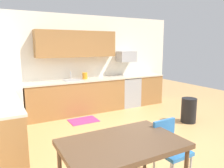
# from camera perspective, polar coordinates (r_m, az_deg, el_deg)

# --- Properties ---
(ground_plane) EXTENTS (12.00, 12.00, 0.00)m
(ground_plane) POSITION_cam_1_polar(r_m,az_deg,el_deg) (4.45, 6.43, -14.84)
(ground_plane) COLOR tan
(wall_back) EXTENTS (5.80, 0.10, 2.70)m
(wall_back) POSITION_cam_1_polar(r_m,az_deg,el_deg) (6.40, -7.17, 5.38)
(wall_back) COLOR silver
(wall_back) RESTS_ON ground
(cabinet_run_back) EXTENTS (2.72, 0.60, 0.90)m
(cabinet_run_back) POSITION_cam_1_polar(r_m,az_deg,el_deg) (6.08, -9.17, -3.52)
(cabinet_run_back) COLOR olive
(cabinet_run_back) RESTS_ON ground
(cabinet_run_back_right) EXTENTS (0.83, 0.60, 0.90)m
(cabinet_run_back_right) POSITION_cam_1_polar(r_m,az_deg,el_deg) (7.21, 8.90, -1.36)
(cabinet_run_back_right) COLOR olive
(cabinet_run_back_right) RESTS_ON ground
(cabinet_run_left) EXTENTS (0.60, 2.00, 0.90)m
(cabinet_run_left) POSITION_cam_1_polar(r_m,az_deg,el_deg) (4.32, -26.84, -10.24)
(cabinet_run_left) COLOR olive
(cabinet_run_left) RESTS_ON ground
(countertop_back) EXTENTS (4.80, 0.64, 0.04)m
(countertop_back) POSITION_cam_1_polar(r_m,az_deg,el_deg) (6.13, -5.86, 1.15)
(countertop_back) COLOR beige
(countertop_back) RESTS_ON cabinet_run_back
(upper_cabinets_back) EXTENTS (2.20, 0.34, 0.70)m
(upper_cabinets_back) POSITION_cam_1_polar(r_m,az_deg,el_deg) (6.06, -9.18, 10.28)
(upper_cabinets_back) COLOR olive
(refrigerator) EXTENTS (0.76, 0.70, 1.80)m
(refrigerator) POSITION_cam_1_polar(r_m,az_deg,el_deg) (5.59, -26.57, -0.96)
(refrigerator) COLOR white
(refrigerator) RESTS_ON ground
(oven_range) EXTENTS (0.60, 0.60, 0.91)m
(oven_range) POSITION_cam_1_polar(r_m,az_deg,el_deg) (6.80, 4.12, -1.91)
(oven_range) COLOR #999BA0
(oven_range) RESTS_ON ground
(microwave) EXTENTS (0.54, 0.36, 0.32)m
(microwave) POSITION_cam_1_polar(r_m,az_deg,el_deg) (6.74, 3.77, 7.16)
(microwave) COLOR #9EA0A5
(sink_basin) EXTENTS (0.48, 0.40, 0.14)m
(sink_basin) POSITION_cam_1_polar(r_m,az_deg,el_deg) (5.97, -10.12, 0.41)
(sink_basin) COLOR #A5A8AD
(sink_basin) RESTS_ON countertop_back
(sink_faucet) EXTENTS (0.02, 0.02, 0.24)m
(sink_faucet) POSITION_cam_1_polar(r_m,az_deg,el_deg) (6.11, -10.71, 2.14)
(sink_faucet) COLOR #B2B5BA
(sink_faucet) RESTS_ON countertop_back
(dining_table) EXTENTS (1.40, 0.90, 0.77)m
(dining_table) POSITION_cam_1_polar(r_m,az_deg,el_deg) (2.65, 2.69, -16.01)
(dining_table) COLOR brown
(dining_table) RESTS_ON ground
(chair_near_table) EXTENTS (0.42, 0.42, 0.85)m
(chair_near_table) POSITION_cam_1_polar(r_m,az_deg,el_deg) (3.22, 14.66, -15.37)
(chair_near_table) COLOR #2D72B7
(chair_near_table) RESTS_ON ground
(trash_bin) EXTENTS (0.36, 0.36, 0.60)m
(trash_bin) POSITION_cam_1_polar(r_m,az_deg,el_deg) (5.70, 19.37, -6.48)
(trash_bin) COLOR black
(trash_bin) RESTS_ON ground
(floor_mat) EXTENTS (0.70, 0.50, 0.01)m
(floor_mat) POSITION_cam_1_polar(r_m,az_deg,el_deg) (5.60, -7.45, -9.42)
(floor_mat) COLOR #CC3372
(floor_mat) RESTS_ON ground
(kettle) EXTENTS (0.14, 0.14, 0.20)m
(kettle) POSITION_cam_1_polar(r_m,az_deg,el_deg) (6.11, -7.09, 2.05)
(kettle) COLOR orange
(kettle) RESTS_ON countertop_back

